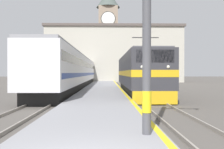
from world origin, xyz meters
TOP-DOWN VIEW (x-y plane):
  - ground_plane at (0.00, 30.00)m, footprint 200.00×200.00m
  - platform at (0.00, 25.00)m, footprint 4.19×140.00m
  - rail_track_near at (3.40, 25.00)m, footprint 2.83×140.00m
  - rail_track_far at (-3.58, 25.00)m, footprint 2.84×140.00m
  - locomotive_train at (3.40, 19.19)m, footprint 2.92×16.43m
  - passenger_train at (-3.58, 32.51)m, footprint 2.92×45.43m
  - clock_tower at (0.88, 64.91)m, footprint 6.20×6.20m
  - station_building at (2.06, 51.76)m, footprint 29.32×6.92m

SIDE VIEW (x-z plane):
  - ground_plane at x=0.00m, z-range 0.00..0.00m
  - rail_track_near at x=3.40m, z-range -0.05..0.11m
  - rail_track_far at x=-3.58m, z-range -0.05..0.11m
  - platform at x=0.00m, z-range 0.00..0.32m
  - locomotive_train at x=3.40m, z-range -0.44..4.28m
  - passenger_train at x=-3.58m, z-range 0.15..4.30m
  - station_building at x=2.06m, z-range 0.03..12.07m
  - clock_tower at x=0.88m, z-range 0.93..24.73m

